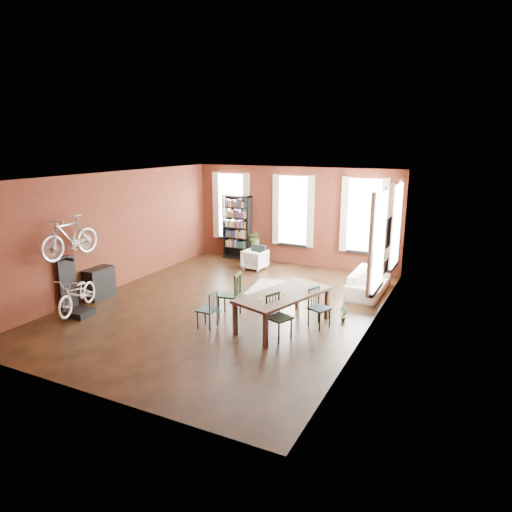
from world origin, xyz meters
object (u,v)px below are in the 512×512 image
Objects in this scene: dining_table at (283,310)px; cream_sofa at (369,278)px; dining_chair_d at (319,308)px; bicycle_floor at (76,278)px; dining_chair_b at (230,295)px; bookshelf at (237,227)px; console_table at (99,283)px; dining_chair_c at (279,317)px; bike_trainer at (80,313)px; plant_stand at (257,255)px; white_armchair at (255,258)px; dining_chair_a at (207,310)px.

dining_table is 1.09× the size of cream_sofa.
dining_chair_d is 5.59m from bicycle_floor.
bookshelf is at bearing -163.14° from dining_chair_b.
bookshelf reaches higher than dining_chair_b.
dining_chair_d is 0.42× the size of cream_sofa.
dining_table is 5.07m from console_table.
dining_chair_c is 1.19× the size of console_table.
bookshelf reaches higher than cream_sofa.
bike_trainer is 0.64× the size of console_table.
dining_table is 0.68m from dining_chair_c.
console_table is at bearing -158.72° from dining_table.
dining_chair_d is 5.56m from plant_stand.
bookshelf reaches higher than dining_table.
dining_chair_d is 6.41m from bookshelf.
white_armchair is at bearing 60.43° from console_table.
dining_chair_b is 1.10× the size of dining_chair_c.
cream_sofa is 4.30m from plant_stand.
bookshelf is at bearing -157.90° from dining_chair_a.
console_table is at bearing 119.33° from cream_sofa.
white_armchair is at bearing 141.22° from dining_table.
dining_chair_d is (0.54, 0.98, -0.04)m from dining_chair_c.
dining_chair_a is 1.62× the size of bike_trainer.
dining_chair_c is at bearing 56.54° from dining_chair_b.
dining_chair_b is at bearing 140.79° from cream_sofa.
console_table is 0.51× the size of bicycle_floor.
dining_chair_a is at bearing 116.48° from dining_chair_c.
plant_stand is at bearing 57.52° from bicycle_floor.
cream_sofa is at bearing 7.06° from dining_chair_c.
dining_chair_b reaches higher than dining_table.
dining_chair_b is 0.48× the size of bookshelf.
white_armchair is (1.14, -0.93, -0.76)m from bookshelf.
dining_chair_c reaches higher than bike_trainer.
bicycle_floor reaches higher than console_table.
bike_trainer is (-3.05, -0.74, -0.34)m from dining_chair_a.
white_armchair is 0.33× the size of cream_sofa.
dining_chair_c reaches higher than console_table.
bookshelf is (-2.41, 4.82, 0.58)m from dining_chair_b.
dining_chair_c is 0.46× the size of cream_sofa.
plant_stand is (-1.52, 4.53, -0.22)m from dining_chair_b.
plant_stand is (-0.26, 0.64, -0.04)m from white_armchair.
dining_chair_a is at bearing 146.21° from cream_sofa.
cream_sofa is 4.09× the size of bike_trainer.
bicycle_floor is at bearing 132.92° from dining_chair_d.
bike_trainer is 6.31m from plant_stand.
bookshelf is 3.19× the size of white_armchair.
console_table is at bearing -93.76° from dining_chair_b.
console_table is at bearing -113.81° from plant_stand.
dining_table is 4.45× the size of bike_trainer.
plant_stand is (-3.08, 5.21, -0.18)m from dining_chair_c.
dining_chair_a is 2.46m from dining_chair_d.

